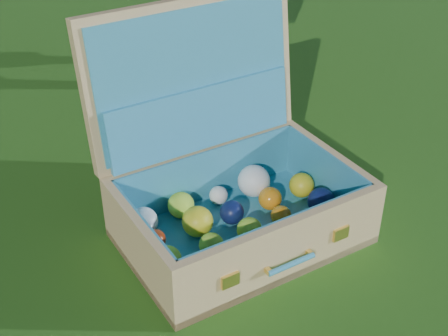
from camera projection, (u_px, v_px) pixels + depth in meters
The scene contains 3 objects.
ground at pixel (291, 223), 1.96m from camera, with size 60.00×60.00×0.00m, color #215114.
stray_ball at pixel (206, 286), 1.67m from camera, with size 0.07×0.07×0.07m, color #457BB4.
suitcase at pixel (225, 173), 1.87m from camera, with size 0.72×0.62×0.66m.
Camera 1 is at (-1.05, -1.16, 1.22)m, focal length 50.00 mm.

